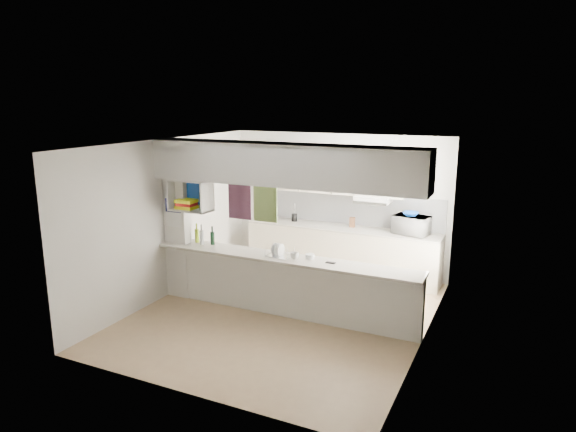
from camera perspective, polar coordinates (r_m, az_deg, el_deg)
The scene contains 16 objects.
floor at distance 7.98m, azimuth -0.59°, elevation -10.87°, with size 4.80×4.80×0.00m, color #A0805D.
ceiling at distance 7.33m, azimuth -0.63°, elevation 8.08°, with size 4.80×4.80×0.00m, color white.
wall_back at distance 9.71m, azimuth 5.55°, elevation 1.45°, with size 4.20×4.20×0.00m, color silver.
wall_left at distance 8.65m, azimuth -13.25°, elevation -0.26°, with size 4.80×4.80×0.00m, color silver.
wall_right at distance 6.93m, azimuth 15.26°, elevation -3.60°, with size 4.80×4.80×0.00m, color silver.
servery_partition at distance 7.54m, azimuth -1.80°, elevation 0.99°, with size 4.20×0.50×2.60m.
cubby_shelf at distance 8.20m, azimuth -10.73°, elevation 2.09°, with size 0.65×0.35×0.50m.
kitchen_run at distance 9.53m, azimuth 5.86°, elevation -1.71°, with size 3.60×0.63×2.24m.
microwave at distance 9.13m, azimuth 13.58°, elevation -0.98°, with size 0.59×0.40×0.33m, color white.
bowl at distance 9.07m, azimuth 13.50°, elevation 0.21°, with size 0.27×0.27×0.07m, color #0E40A1.
dish_rack at distance 7.66m, azimuth -0.93°, elevation -3.92°, with size 0.41×0.33×0.20m.
cup at distance 7.49m, azimuth 0.73°, elevation -4.43°, with size 0.13×0.13×0.10m, color white.
wine_bottles at distance 8.44m, azimuth -9.82°, elevation -2.25°, with size 0.52×0.15×0.33m.
plastic_tubs at distance 7.56m, azimuth 2.62°, elevation -4.55°, with size 0.49×0.17×0.07m.
utensil_jar at distance 9.84m, azimuth 0.71°, elevation -0.15°, with size 0.11×0.11×0.15m, color black.
knife_block at distance 9.46m, azimuth 7.15°, elevation -0.69°, with size 0.09×0.07×0.18m, color brown.
Camera 1 is at (3.17, -6.58, 3.21)m, focal length 32.00 mm.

